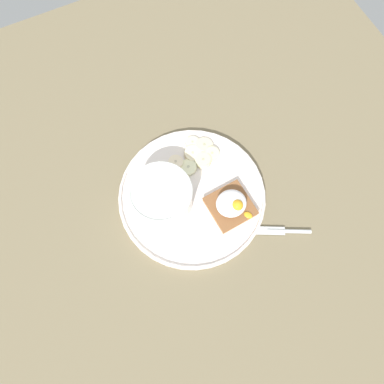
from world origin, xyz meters
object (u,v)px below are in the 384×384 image
at_px(banana_slice_back, 176,162).
at_px(banana_slice_right, 192,143).
at_px(poached_egg, 232,204).
at_px(banana_slice_outer, 188,167).
at_px(knife, 281,231).
at_px(banana_slice_upper, 204,145).
at_px(toast_slice, 230,206).
at_px(banana_slice_left, 193,154).
at_px(banana_slice_inner, 203,160).
at_px(banana_slice_front, 212,154).
at_px(oatmeal_bowl, 161,196).

relative_size(banana_slice_back, banana_slice_right, 0.94).
relative_size(poached_egg, banana_slice_outer, 1.74).
bearing_deg(knife, banana_slice_right, -73.07).
bearing_deg(banana_slice_upper, toast_slice, 84.40).
relative_size(toast_slice, banana_slice_right, 2.03).
bearing_deg(knife, banana_slice_upper, -76.50).
relative_size(poached_egg, banana_slice_upper, 1.48).
relative_size(banana_slice_left, knife, 0.44).
bearing_deg(banana_slice_inner, banana_slice_back, -21.71).
height_order(banana_slice_outer, knife, banana_slice_outer).
height_order(banana_slice_left, banana_slice_back, same).
height_order(toast_slice, banana_slice_right, toast_slice).
bearing_deg(toast_slice, banana_slice_inner, -87.88).
bearing_deg(banana_slice_front, banana_slice_back, -10.77).
height_order(poached_egg, banana_slice_outer, poached_egg).
xyz_separation_m(banana_slice_right, knife, (-0.07, 0.25, -0.01)).
distance_m(banana_slice_back, banana_slice_outer, 0.03).
bearing_deg(oatmeal_bowl, banana_slice_right, -140.38).
height_order(oatmeal_bowl, poached_egg, oatmeal_bowl).
xyz_separation_m(oatmeal_bowl, knife, (-0.19, 0.15, -0.04)).
bearing_deg(banana_slice_front, banana_slice_outer, 5.86).
height_order(banana_slice_right, knife, banana_slice_right).
distance_m(banana_slice_left, banana_slice_back, 0.04).
xyz_separation_m(banana_slice_front, knife, (-0.05, 0.20, -0.01)).
bearing_deg(poached_egg, banana_slice_right, -87.62).
bearing_deg(banana_slice_inner, banana_slice_outer, -0.51).
bearing_deg(banana_slice_front, toast_slice, 80.57).
distance_m(toast_slice, banana_slice_inner, 0.11).
xyz_separation_m(banana_slice_outer, knife, (-0.11, 0.20, -0.01)).
bearing_deg(banana_slice_left, poached_egg, 97.26).
height_order(banana_slice_inner, banana_slice_upper, banana_slice_inner).
relative_size(banana_slice_front, banana_slice_outer, 1.08).
bearing_deg(knife, banana_slice_inner, -69.71).
bearing_deg(banana_slice_upper, poached_egg, 84.82).
xyz_separation_m(banana_slice_back, banana_slice_upper, (-0.07, -0.01, -0.00)).
bearing_deg(oatmeal_bowl, toast_slice, 149.26).
xyz_separation_m(toast_slice, banana_slice_back, (0.06, -0.13, -0.00)).
relative_size(banana_slice_back, banana_slice_inner, 1.08).
bearing_deg(banana_slice_outer, banana_slice_front, -174.14).
height_order(banana_slice_inner, knife, banana_slice_inner).
xyz_separation_m(banana_slice_front, banana_slice_outer, (0.06, 0.01, -0.00)).
bearing_deg(oatmeal_bowl, banana_slice_upper, -150.24).
height_order(oatmeal_bowl, toast_slice, oatmeal_bowl).
distance_m(banana_slice_inner, knife, 0.21).
xyz_separation_m(banana_slice_back, banana_slice_outer, (-0.02, 0.02, -0.00)).
height_order(poached_egg, banana_slice_right, poached_egg).
distance_m(toast_slice, banana_slice_left, 0.14).
relative_size(toast_slice, banana_slice_inner, 2.33).
distance_m(toast_slice, poached_egg, 0.02).
xyz_separation_m(banana_slice_upper, knife, (-0.06, 0.23, -0.01)).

